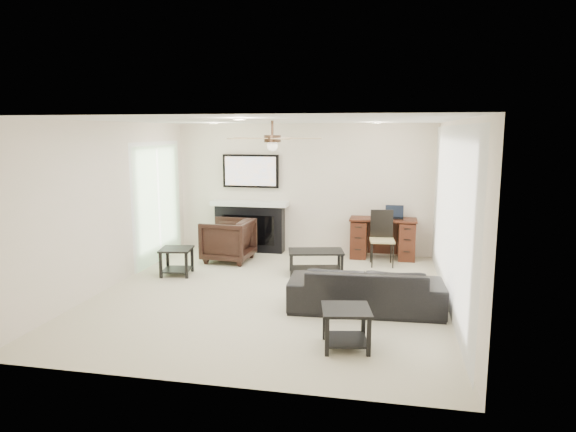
# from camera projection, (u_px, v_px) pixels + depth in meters

# --- Properties ---
(room_shell) EXTENTS (5.50, 5.54, 2.52)m
(room_shell) POSITION_uv_depth(u_px,v_px,m) (285.00, 179.00, 7.25)
(room_shell) COLOR beige
(room_shell) RESTS_ON ground
(sofa) EXTENTS (2.06, 0.88, 0.59)m
(sofa) POSITION_uv_depth(u_px,v_px,m) (366.00, 289.00, 6.79)
(sofa) COLOR black
(sofa) RESTS_ON ground
(armchair) EXTENTS (0.90, 0.87, 0.77)m
(armchair) POSITION_uv_depth(u_px,v_px,m) (228.00, 240.00, 9.36)
(armchair) COLOR black
(armchair) RESTS_ON ground
(coffee_table) EXTENTS (0.99, 0.68, 0.40)m
(coffee_table) POSITION_uv_depth(u_px,v_px,m) (316.00, 262.00, 8.52)
(coffee_table) COLOR black
(coffee_table) RESTS_ON ground
(end_table_near) EXTENTS (0.61, 0.61, 0.45)m
(end_table_near) POSITION_uv_depth(u_px,v_px,m) (346.00, 328.00, 5.62)
(end_table_near) COLOR black
(end_table_near) RESTS_ON ground
(end_table_left) EXTENTS (0.57, 0.57, 0.45)m
(end_table_left) POSITION_uv_depth(u_px,v_px,m) (177.00, 261.00, 8.48)
(end_table_left) COLOR black
(end_table_left) RESTS_ON ground
(fireplace_unit) EXTENTS (1.52, 0.34, 1.91)m
(fireplace_unit) POSITION_uv_depth(u_px,v_px,m) (249.00, 203.00, 10.03)
(fireplace_unit) COLOR black
(fireplace_unit) RESTS_ON ground
(desk) EXTENTS (1.22, 0.56, 0.76)m
(desk) POSITION_uv_depth(u_px,v_px,m) (383.00, 238.00, 9.58)
(desk) COLOR #36160D
(desk) RESTS_ON ground
(desk_chair) EXTENTS (0.46, 0.48, 0.97)m
(desk_chair) POSITION_uv_depth(u_px,v_px,m) (382.00, 239.00, 9.03)
(desk_chair) COLOR black
(desk_chair) RESTS_ON ground
(laptop) EXTENTS (0.33, 0.24, 0.23)m
(laptop) POSITION_uv_depth(u_px,v_px,m) (394.00, 212.00, 9.44)
(laptop) COLOR black
(laptop) RESTS_ON desk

